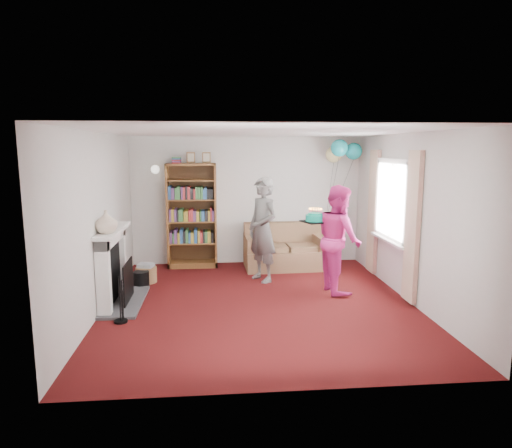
{
  "coord_description": "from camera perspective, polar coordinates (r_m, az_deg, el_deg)",
  "views": [
    {
      "loc": [
        -0.64,
        -6.46,
        2.28
      ],
      "look_at": [
        0.01,
        0.6,
        1.1
      ],
      "focal_mm": 32.0,
      "sensor_mm": 36.0,
      "label": 1
    }
  ],
  "objects": [
    {
      "name": "fireplace",
      "position": [
        7.03,
        -17.03,
        -5.51
      ],
      "size": [
        0.55,
        1.8,
        1.12
      ],
      "color": "#3F3F42",
      "rests_on": "ground"
    },
    {
      "name": "sofa",
      "position": [
        8.85,
        3.76,
        -3.34
      ],
      "size": [
        1.59,
        0.84,
        0.84
      ],
      "rotation": [
        0.0,
        0.0,
        0.03
      ],
      "color": "brown",
      "rests_on": "ground"
    },
    {
      "name": "ceiling",
      "position": [
        6.49,
        0.43,
        11.47
      ],
      "size": [
        4.5,
        5.0,
        0.01
      ],
      "primitive_type": "cube",
      "color": "white",
      "rests_on": "wall_back"
    },
    {
      "name": "wall_left",
      "position": [
        6.74,
        -19.09,
        0.17
      ],
      "size": [
        0.02,
        5.0,
        2.5
      ],
      "primitive_type": "cube",
      "color": "silver",
      "rests_on": "ground"
    },
    {
      "name": "mantel_vase",
      "position": [
        6.55,
        -18.23,
        0.27
      ],
      "size": [
        0.35,
        0.35,
        0.32
      ],
      "primitive_type": "imported",
      "rotation": [
        0.0,
        0.0,
        -0.17
      ],
      "color": "beige",
      "rests_on": "fireplace"
    },
    {
      "name": "birthday_cake",
      "position": [
        7.32,
        7.44,
        0.75
      ],
      "size": [
        0.38,
        0.38,
        0.22
      ],
      "rotation": [
        0.0,
        0.0,
        0.34
      ],
      "color": "black",
      "rests_on": "ground"
    },
    {
      "name": "window_bay",
      "position": [
        7.69,
        16.54,
        1.03
      ],
      "size": [
        0.14,
        2.02,
        2.2
      ],
      "color": "white",
      "rests_on": "ground"
    },
    {
      "name": "person_magenta",
      "position": [
        7.36,
        10.3,
        -1.81
      ],
      "size": [
        0.73,
        0.9,
        1.71
      ],
      "primitive_type": "imported",
      "rotation": [
        0.0,
        0.0,
        1.67
      ],
      "color": "#D32A80",
      "rests_on": "ground"
    },
    {
      "name": "balloons",
      "position": [
        8.88,
        10.73,
        8.93
      ],
      "size": [
        0.78,
        0.7,
        1.79
      ],
      "color": "#3F3F3F",
      "rests_on": "ground"
    },
    {
      "name": "wall_back",
      "position": [
        9.05,
        -1.16,
        2.94
      ],
      "size": [
        4.5,
        0.02,
        2.5
      ],
      "primitive_type": "cube",
      "color": "silver",
      "rests_on": "ground"
    },
    {
      "name": "wall_sconce",
      "position": [
        8.9,
        -12.5,
        6.69
      ],
      "size": [
        0.16,
        0.23,
        0.16
      ],
      "color": "gold",
      "rests_on": "ground"
    },
    {
      "name": "bookcase",
      "position": [
        8.87,
        -8.0,
        0.92
      ],
      "size": [
        0.94,
        0.42,
        2.2
      ],
      "color": "#472B14",
      "rests_on": "ground"
    },
    {
      "name": "ground",
      "position": [
        6.88,
        0.4,
        -9.88
      ],
      "size": [
        5.0,
        5.0,
        0.0
      ],
      "primitive_type": "plane",
      "color": "black",
      "rests_on": "ground"
    },
    {
      "name": "wall_right",
      "position": [
        7.15,
        18.73,
        0.7
      ],
      "size": [
        0.02,
        5.0,
        2.5
      ],
      "primitive_type": "cube",
      "color": "silver",
      "rests_on": "ground"
    },
    {
      "name": "wicker_basket",
      "position": [
        8.09,
        -13.56,
        -6.08
      ],
      "size": [
        0.36,
        0.36,
        0.33
      ],
      "rotation": [
        0.0,
        0.0,
        -0.28
      ],
      "color": "olive",
      "rests_on": "ground"
    },
    {
      "name": "person_striped",
      "position": [
        7.81,
        0.84,
        -0.72
      ],
      "size": [
        0.7,
        0.78,
        1.79
      ],
      "primitive_type": "imported",
      "rotation": [
        0.0,
        0.0,
        -1.03
      ],
      "color": "black",
      "rests_on": "ground"
    }
  ]
}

